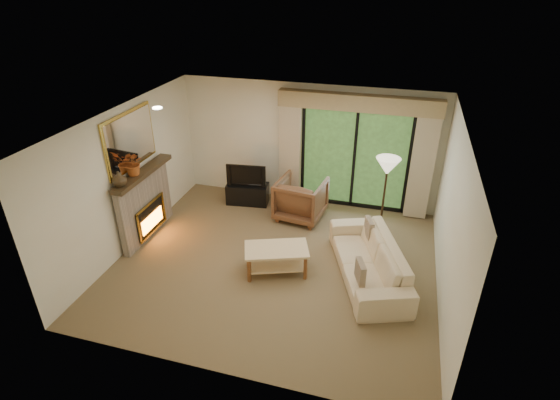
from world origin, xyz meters
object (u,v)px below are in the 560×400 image
(armchair, at_px, (301,199))
(coffee_table, at_px, (276,260))
(media_console, at_px, (248,194))
(sofa, at_px, (368,260))

(armchair, xyz_separation_m, coffee_table, (0.03, -1.91, -0.19))
(armchair, distance_m, coffee_table, 1.92)
(armchair, relative_size, coffee_table, 0.89)
(media_console, bearing_deg, sofa, -41.18)
(armchair, bearing_deg, sofa, 141.47)
(coffee_table, bearing_deg, sofa, -8.87)
(armchair, height_order, coffee_table, armchair)
(armchair, bearing_deg, media_console, -5.47)
(sofa, height_order, coffee_table, sofa)
(media_console, xyz_separation_m, coffee_table, (1.31, -2.20, 0.01))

